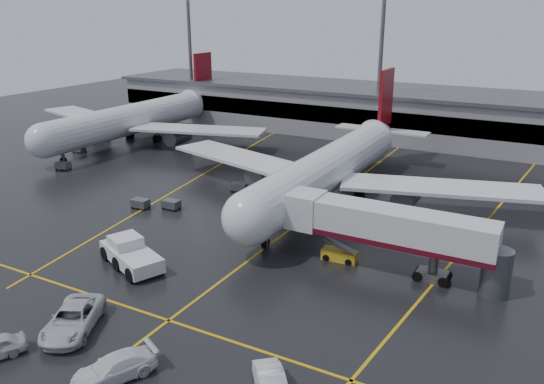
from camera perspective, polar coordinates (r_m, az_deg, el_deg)
The scene contains 20 objects.
ground at distance 59.43m, azimuth 2.62°, elevation -3.41°, with size 220.00×220.00×0.00m, color black.
apron_line_centre at distance 59.43m, azimuth 2.62°, elevation -3.40°, with size 0.25×90.00×0.02m, color gold.
apron_line_stop at distance 42.83m, azimuth -10.81°, elevation -13.12°, with size 60.00×0.25×0.02m, color gold.
apron_line_left at distance 77.34m, azimuth -7.47°, elevation 1.76°, with size 0.25×70.00×0.02m, color gold.
apron_line_right at distance 63.91m, azimuth 21.42°, elevation -3.12°, with size 0.25×70.00×0.02m, color gold.
terminal at distance 102.02m, azimuth 14.72°, elevation 7.93°, with size 122.00×19.00×8.60m.
light_mast_left at distance 114.91m, azimuth -8.62°, elevation 14.58°, with size 3.00×1.20×25.45m.
light_mast_mid at distance 96.37m, azimuth 11.36°, elevation 13.67°, with size 3.00×1.20×25.45m.
main_airliner at distance 66.46m, azimuth 6.37°, elevation 2.75°, with size 48.80×45.60×14.10m.
second_airliner at distance 98.80m, azimuth -14.04°, elevation 7.58°, with size 48.80×45.60×14.10m.
jet_bridge at distance 48.84m, azimuth 12.16°, elevation -3.91°, with size 19.90×3.40×6.05m.
pushback_tractor at distance 51.50m, azimuth -14.67°, elevation -6.37°, with size 8.07×5.70×2.68m.
belt_loader at distance 51.43m, azimuth 7.13°, elevation -6.59°, with size 3.34×1.67×2.08m.
service_van_a at distance 43.07m, azimuth -20.20°, elevation -12.43°, with size 3.07×6.66×1.85m, color silver.
service_van_b at distance 37.45m, azimuth -16.26°, elevation -17.33°, with size 2.21×5.45×1.58m, color white.
baggage_cart_a at distance 64.71m, azimuth -10.56°, elevation -1.24°, with size 2.01×1.32×1.12m.
baggage_cart_b at distance 65.76m, azimuth -13.68°, elevation -1.14°, with size 2.07×1.42×1.12m.
baggage_cart_c at distance 69.88m, azimuth -3.53°, elevation 0.56°, with size 2.31×1.87×1.12m.
baggage_cart_d at distance 94.47m, azimuth -19.63°, elevation 4.32°, with size 2.03×1.34×1.12m.
baggage_cart_e at distance 85.04m, azimuth -21.12°, elevation 2.63°, with size 2.21×1.65×1.12m.
Camera 1 is at (23.97, -49.57, 22.37)m, focal length 35.80 mm.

